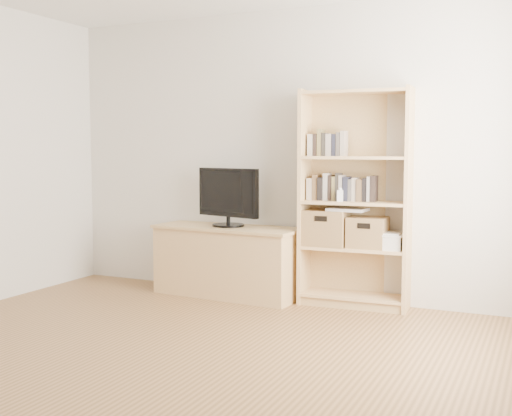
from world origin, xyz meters
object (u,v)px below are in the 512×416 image
Objects in this scene: tv_stand at (228,262)px; television at (228,197)px; bookshelf at (355,199)px; baby_monitor at (340,196)px; laptop at (348,210)px; basket_left at (326,228)px; basket_right at (368,232)px.

television is at bearing 0.00° from tv_stand.
bookshelf is at bearing 8.12° from tv_stand.
baby_monitor is 0.15m from laptop.
laptop is at bearing 17.86° from television.
basket_left is (0.92, 0.07, 0.36)m from tv_stand.
bookshelf is 5.78× the size of laptop.
basket_left is 1.19× the size of basket_right.
baby_monitor is 0.26× the size of basket_left.
basket_left is at bearing -179.22° from laptop.
bookshelf reaches higher than basket_right.
television reaches higher than laptop.
television reaches higher than baby_monitor.
tv_stand is 0.72× the size of bookshelf.
laptop is at bearing -172.00° from basket_right.
bookshelf is 2.71× the size of television.
television is (0.00, 0.00, 0.60)m from tv_stand.
tv_stand is 1.96× the size of television.
basket_right is (1.28, 0.09, -0.27)m from television.
laptop is at bearing -157.88° from bookshelf.
baby_monitor reaches higher than tv_stand.
television is at bearing -177.04° from basket_right.
television reaches higher than basket_right.
basket_right is (1.28, 0.09, 0.34)m from tv_stand.
bookshelf reaches higher than basket_left.
basket_left is at bearing 8.13° from tv_stand.
television is (-1.17, -0.09, -0.02)m from bookshelf.
bookshelf is 1.17m from television.
tv_stand is at bearing -173.86° from laptop.
bookshelf is 0.15m from baby_monitor.
basket_left is (-0.15, 0.09, -0.29)m from baby_monitor.
television is at bearing -176.80° from basket_left.
bookshelf is 0.30m from basket_right.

